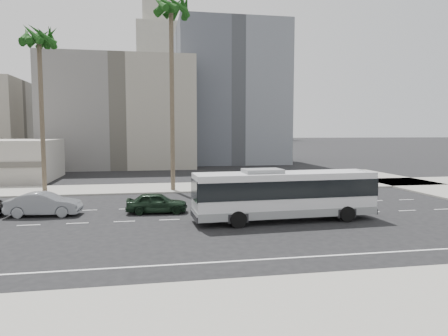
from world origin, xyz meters
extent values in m
plane|color=black|center=(0.00, 0.00, 0.00)|extent=(700.00, 700.00, 0.00)
cube|color=gray|center=(0.00, 15.50, 0.07)|extent=(120.00, 7.00, 0.15)
cube|color=gray|center=(0.00, -15.50, 0.07)|extent=(120.00, 7.00, 0.15)
cube|color=slate|center=(-12.00, 45.00, 9.00)|extent=(24.00, 18.00, 18.00)
cube|color=#565A63|center=(8.00, 52.00, 13.00)|extent=(20.00, 20.00, 26.00)
cube|color=#B8B4A3|center=(-2.00, 250.00, 22.00)|extent=(42.00, 42.00, 44.00)
cube|color=#B8B4A3|center=(-2.00, 250.00, 60.00)|extent=(26.00, 26.00, 32.00)
cube|color=#B8B4A3|center=(-2.00, 250.00, 92.00)|extent=(18.00, 18.00, 32.00)
cube|color=#555C64|center=(45.00, 230.00, 35.00)|extent=(26.00, 26.00, 70.00)
cube|color=#555C64|center=(70.00, 260.00, 30.00)|extent=(22.00, 22.00, 60.00)
cube|color=silver|center=(1.67, -1.58, 1.90)|extent=(12.37, 3.25, 2.75)
cube|color=black|center=(1.67, -1.58, 2.27)|extent=(12.43, 3.31, 1.16)
cube|color=gray|center=(1.67, -1.58, 0.69)|extent=(12.39, 3.29, 0.53)
cube|color=gray|center=(0.08, -1.58, 3.38)|extent=(2.61, 1.80, 0.32)
cube|color=#262628|center=(7.48, -1.58, 3.12)|extent=(0.72, 1.93, 0.32)
cylinder|color=black|center=(5.58, -2.93, 0.53)|extent=(1.06, 0.32, 1.06)
cylinder|color=black|center=(5.58, -0.22, 0.53)|extent=(1.06, 0.32, 1.06)
cylinder|color=black|center=(-1.93, -2.93, 0.53)|extent=(1.06, 0.32, 1.06)
cylinder|color=black|center=(-1.93, -0.22, 0.53)|extent=(1.06, 0.32, 1.06)
imported|color=black|center=(-6.80, 2.58, 0.76)|extent=(2.09, 4.59, 1.53)
imported|color=gray|center=(-14.75, 2.98, 0.84)|extent=(2.20, 5.22, 1.68)
cylinder|color=brown|center=(-5.02, 13.39, 8.88)|extent=(0.49, 0.49, 17.76)
cylinder|color=brown|center=(-17.52, 14.63, 7.32)|extent=(0.46, 0.46, 14.63)
camera|label=1|loc=(-7.20, -27.48, 6.02)|focal=32.54mm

